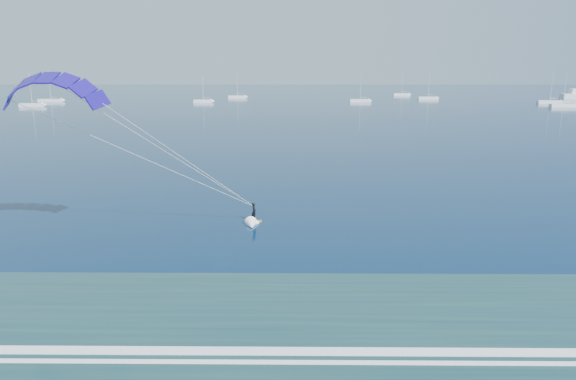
% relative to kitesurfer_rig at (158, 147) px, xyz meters
% --- Properties ---
extents(kitesurfer_rig, '(19.71, 8.64, 13.86)m').
position_rel_kitesurfer_rig_xyz_m(kitesurfer_rig, '(0.00, 0.00, 0.00)').
color(kitesurfer_rig, orange).
rests_on(kitesurfer_rig, ground).
extents(sailboat_0, '(8.78, 2.40, 11.93)m').
position_rel_kitesurfer_rig_xyz_m(sailboat_0, '(-82.57, 144.64, -6.35)').
color(sailboat_0, white).
rests_on(sailboat_0, ground).
extents(sailboat_1, '(7.52, 2.40, 10.49)m').
position_rel_kitesurfer_rig_xyz_m(sailboat_1, '(-25.34, 167.59, -6.36)').
color(sailboat_1, white).
rests_on(sailboat_1, ground).
extents(sailboat_2, '(8.30, 2.40, 11.25)m').
position_rel_kitesurfer_rig_xyz_m(sailboat_2, '(-15.24, 200.98, -6.35)').
color(sailboat_2, white).
rests_on(sailboat_2, ground).
extents(sailboat_3, '(8.31, 2.40, 11.58)m').
position_rel_kitesurfer_rig_xyz_m(sailboat_3, '(37.77, 171.90, -6.35)').
color(sailboat_3, white).
rests_on(sailboat_3, ground).
extents(sailboat_4, '(8.30, 2.40, 11.35)m').
position_rel_kitesurfer_rig_xyz_m(sailboat_4, '(65.57, 225.14, -6.35)').
color(sailboat_4, white).
rests_on(sailboat_4, ground).
extents(sailboat_5, '(8.73, 2.40, 11.91)m').
position_rel_kitesurfer_rig_xyz_m(sailboat_5, '(70.36, 191.60, -6.35)').
color(sailboat_5, white).
rests_on(sailboat_5, ground).
extents(sailboat_6, '(9.71, 2.40, 13.03)m').
position_rel_kitesurfer_rig_xyz_m(sailboat_6, '(110.90, 164.30, -6.34)').
color(sailboat_6, white).
rests_on(sailboat_6, ground).
extents(sailboat_7, '(8.75, 2.40, 11.60)m').
position_rel_kitesurfer_rig_xyz_m(sailboat_7, '(105.15, 143.22, -6.35)').
color(sailboat_7, white).
rests_on(sailboat_7, ground).
extents(sailboat_8, '(10.11, 2.40, 12.54)m').
position_rel_kitesurfer_rig_xyz_m(sailboat_8, '(-88.48, 171.91, -6.35)').
color(sailboat_8, white).
rests_on(sailboat_8, ground).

